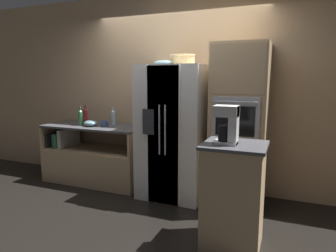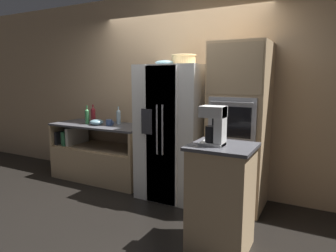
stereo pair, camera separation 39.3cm
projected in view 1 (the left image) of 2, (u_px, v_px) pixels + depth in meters
ground_plane at (166, 193)px, 4.17m from camera, size 20.00×20.00×0.00m
wall_back at (178, 91)px, 4.35m from camera, size 12.00×0.06×2.80m
counter_left at (95, 161)px, 4.64m from camera, size 1.57×0.67×0.88m
refrigerator at (174, 132)px, 4.01m from camera, size 0.86×0.80×1.76m
wall_oven at (239, 126)px, 3.73m from camera, size 0.66×0.71×2.00m
island_counter at (233, 195)px, 2.82m from camera, size 0.58×0.55×1.00m
wicker_basket at (183, 60)px, 3.91m from camera, size 0.33×0.33×0.13m
fruit_bowl at (164, 63)px, 3.90m from camera, size 0.26×0.26×0.06m
bottle_tall at (80, 117)px, 4.51m from camera, size 0.06×0.06×0.29m
bottle_short at (113, 117)px, 4.58m from camera, size 0.07×0.07×0.27m
bottle_wide at (85, 115)px, 4.76m from camera, size 0.07×0.07×0.28m
mug at (105, 123)px, 4.42m from camera, size 0.13×0.10×0.09m
mixing_bowl at (91, 123)px, 4.46m from camera, size 0.21×0.21×0.09m
coffee_maker at (229, 123)px, 2.69m from camera, size 0.21×0.17×0.35m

